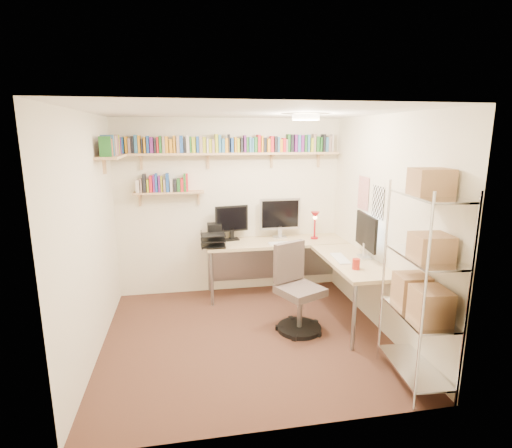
# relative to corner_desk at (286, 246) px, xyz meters

# --- Properties ---
(ground) EXTENTS (3.20, 3.20, 0.00)m
(ground) POSITION_rel_corner_desk_xyz_m (-0.70, -0.95, -0.79)
(ground) COLOR #40271B
(ground) RESTS_ON ground
(room_shell) EXTENTS (3.24, 3.04, 2.52)m
(room_shell) POSITION_rel_corner_desk_xyz_m (-0.70, -0.95, 0.76)
(room_shell) COLOR #F0E7C3
(room_shell) RESTS_ON ground
(wall_shelves) EXTENTS (3.12, 1.09, 0.80)m
(wall_shelves) POSITION_rel_corner_desk_xyz_m (-1.10, 0.35, 1.24)
(wall_shelves) COLOR #DCB97C
(wall_shelves) RESTS_ON ground
(corner_desk) EXTENTS (2.13, 2.07, 1.38)m
(corner_desk) POSITION_rel_corner_desk_xyz_m (0.00, 0.00, 0.00)
(corner_desk) COLOR #D2BB88
(corner_desk) RESTS_ON ground
(office_chair) EXTENTS (0.61, 0.62, 1.04)m
(office_chair) POSITION_rel_corner_desk_xyz_m (-0.08, -0.84, -0.35)
(office_chair) COLOR black
(office_chair) RESTS_ON ground
(wire_rack) EXTENTS (0.46, 0.84, 2.00)m
(wire_rack) POSITION_rel_corner_desk_xyz_m (0.72, -2.06, 0.34)
(wire_rack) COLOR silver
(wire_rack) RESTS_ON ground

